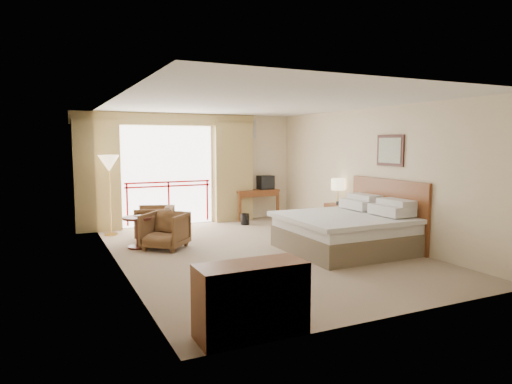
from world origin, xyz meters
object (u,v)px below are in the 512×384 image
desk (254,196)px  wastebasket (245,219)px  nightstand (339,219)px  dresser (251,300)px  armchair_far (155,239)px  armchair_near (165,249)px  side_table (138,227)px  floor_lamp (109,166)px  table_lamp (338,185)px  tv (265,182)px  bed (347,231)px

desk → wastebasket: size_ratio=4.38×
nightstand → dresser: bearing=-130.9°
armchair_far → desk: bearing=136.5°
armchair_near → side_table: (-0.45, 0.29, 0.41)m
nightstand → desk: 2.74m
armchair_near → dresser: bearing=-51.2°
desk → side_table: (-3.46, -2.15, -0.19)m
armchair_far → side_table: size_ratio=1.29×
wastebasket → floor_lamp: bearing=178.4°
table_lamp → side_table: bearing=174.9°
nightstand → dresser: (-4.02, -4.10, 0.06)m
desk → wastebasket: (-0.60, -0.75, -0.47)m
nightstand → dresser: 5.75m
side_table → wastebasket: bearing=26.1°
tv → wastebasket: bearing=-127.2°
wastebasket → floor_lamp: size_ratio=0.16×
armchair_near → side_table: size_ratio=1.28×
floor_lamp → dresser: size_ratio=1.51×
nightstand → side_table: bearing=177.8°
bed → desk: (-0.01, 4.02, 0.23)m
desk → side_table: bearing=-144.1°
dresser → tv: bearing=59.3°
armchair_far → armchair_near: size_ratio=1.00×
floor_lamp → bed: bearing=-41.7°
floor_lamp → table_lamp: bearing=-22.1°
side_table → floor_lamp: bearing=101.1°
table_lamp → tv: (-0.56, 2.48, -0.12)m
bed → dresser: bearing=-140.0°
desk → armchair_far: (-2.98, -1.49, -0.60)m
wastebasket → armchair_far: size_ratio=0.35×
bed → armchair_far: bed is taller
nightstand → floor_lamp: floor_lamp is taller
armchair_near → dresser: (-0.16, -4.25, 0.38)m
nightstand → floor_lamp: bearing=160.9°
desk → armchair_near: size_ratio=1.55×
table_lamp → armchair_near: bearing=178.6°
tv → nightstand: bearing=-62.2°
tv → side_table: bearing=-135.6°
floor_lamp → dresser: bearing=-84.5°
nightstand → armchair_far: (-3.84, 1.09, -0.33)m
bed → tv: (0.29, 3.96, 0.58)m
bed → armchair_near: (-3.02, 1.58, -0.38)m
armchair_near → floor_lamp: bearing=153.7°
table_lamp → armchair_near: (-3.86, 0.09, -1.07)m
nightstand → wastebasket: size_ratio=2.41×
wastebasket → desk: bearing=51.2°
bed → tv: bearing=85.9°
wastebasket → armchair_far: armchair_far is taller
table_lamp → desk: table_lamp is taller
bed → wastebasket: (-0.62, 3.27, -0.24)m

